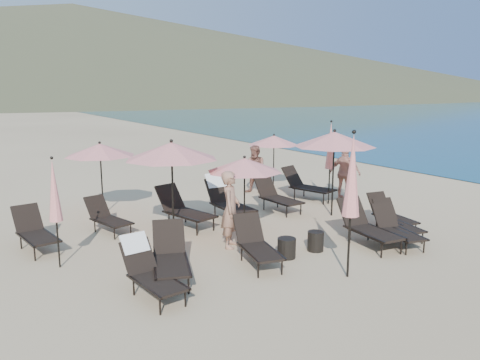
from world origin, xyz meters
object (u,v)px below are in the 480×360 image
lounger_9 (227,198)px  lounger_12 (396,221)px  lounger_7 (107,217)px  lounger_1 (171,255)px  lounger_10 (276,196)px  side_table_1 (316,241)px  lounger_0 (149,269)px  lounger_8 (184,209)px  umbrella_open_4 (274,140)px  umbrella_closed_0 (352,176)px  lounger_6 (35,231)px  beachgoer_c (345,173)px  lounger_2 (257,244)px  lounger_4 (396,228)px  umbrella_open_3 (100,150)px  umbrella_open_2 (334,139)px  lounger_11 (306,185)px  umbrella_closed_2 (54,191)px  umbrella_open_1 (244,165)px  umbrella_closed_1 (330,146)px  beachgoer_a (231,209)px  umbrella_open_0 (172,151)px  side_table_0 (287,248)px  lounger_3 (367,226)px  lounger_5 (390,214)px  beachgoer_b (256,170)px

lounger_9 → lounger_12: bearing=-53.9°
lounger_7 → lounger_12: 7.27m
lounger_1 → lounger_10: size_ratio=1.04×
side_table_1 → lounger_0: bearing=-176.4°
lounger_8 → umbrella_open_4: size_ratio=0.95×
umbrella_open_4 → umbrella_closed_0: size_ratio=0.71×
lounger_6 → beachgoer_c: beachgoer_c is taller
lounger_2 → lounger_0: bearing=-161.0°
lounger_4 → umbrella_open_3: 8.27m
umbrella_open_2 → lounger_10: bearing=128.5°
lounger_10 → umbrella_open_3: (-4.60, 2.25, 1.44)m
lounger_11 → umbrella_closed_2: (-8.23, -2.18, 1.12)m
umbrella_open_1 → umbrella_closed_1: bearing=19.2°
lounger_4 → lounger_11: size_ratio=0.83×
lounger_0 → beachgoer_a: 2.96m
lounger_10 → umbrella_open_0: (-3.70, -0.85, 1.69)m
lounger_1 → side_table_0: size_ratio=4.15×
lounger_9 → beachgoer_c: 4.47m
lounger_7 → lounger_9: lounger_9 is taller
lounger_1 → umbrella_closed_2: (-1.74, 1.70, 1.14)m
lounger_6 → umbrella_closed_2: umbrella_closed_2 is taller
lounger_9 → lounger_12: size_ratio=1.22×
lounger_6 → side_table_0: lounger_6 is taller
lounger_3 → lounger_5: (1.52, 0.65, -0.07)m
lounger_5 → lounger_10: lounger_10 is taller
lounger_8 → umbrella_open_3: umbrella_open_3 is taller
lounger_12 → umbrella_closed_1: 3.85m
lounger_0 → umbrella_open_0: umbrella_open_0 is taller
umbrella_closed_1 → side_table_1: bearing=-135.4°
lounger_10 → umbrella_open_0: umbrella_open_0 is taller
lounger_3 → lounger_1: bearing=179.6°
beachgoer_b → side_table_0: bearing=-60.6°
umbrella_open_3 → beachgoer_c: (7.37, -2.24, -1.01)m
lounger_11 → umbrella_open_1: bearing=-166.6°
umbrella_closed_1 → umbrella_open_1: bearing=-160.8°
lounger_7 → lounger_8: lounger_8 is taller
umbrella_open_0 → umbrella_closed_1: umbrella_closed_1 is taller
lounger_8 → lounger_11: 4.89m
lounger_12 → umbrella_closed_2: 7.93m
lounger_5 → side_table_0: size_ratio=3.55×
lounger_9 → lounger_2: bearing=-109.9°
lounger_10 → umbrella_open_4: 3.33m
lounger_4 → lounger_7: bearing=154.3°
lounger_3 → umbrella_open_4: bearing=80.8°
lounger_9 → umbrella_open_0: size_ratio=0.78×
lounger_1 → lounger_12: lounger_1 is taller
lounger_9 → beachgoer_b: 3.32m
lounger_12 → beachgoer_b: size_ratio=0.92×
lounger_5 → umbrella_open_0: (-5.16, 2.22, 1.75)m
lounger_2 → side_table_1: (1.57, -0.03, -0.20)m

